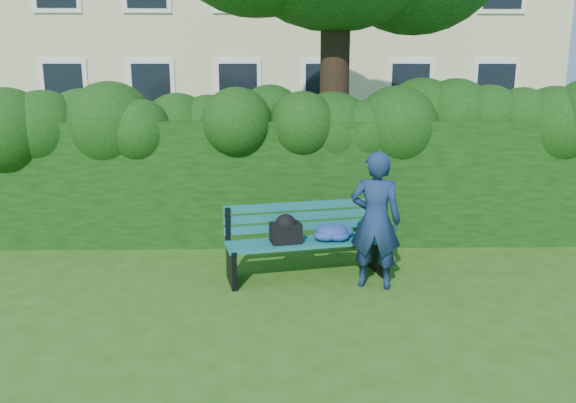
{
  "coord_description": "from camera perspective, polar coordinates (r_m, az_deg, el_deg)",
  "views": [
    {
      "loc": [
        -0.13,
        -5.95,
        2.48
      ],
      "look_at": [
        0.0,
        0.6,
        0.95
      ],
      "focal_mm": 35.0,
      "sensor_mm": 36.0,
      "label": 1
    }
  ],
  "objects": [
    {
      "name": "hedge",
      "position": [
        8.3,
        -0.22,
        2.17
      ],
      "size": [
        10.0,
        1.0,
        1.8
      ],
      "color": "black",
      "rests_on": "ground"
    },
    {
      "name": "park_bench",
      "position": [
        6.86,
        2.15,
        -3.64
      ],
      "size": [
        2.01,
        0.96,
        0.89
      ],
      "rotation": [
        0.0,
        0.0,
        0.22
      ],
      "color": "#115757",
      "rests_on": "ground"
    },
    {
      "name": "man_reading",
      "position": [
        6.52,
        8.88,
        -1.91
      ],
      "size": [
        0.67,
        0.53,
        1.61
      ],
      "primitive_type": "imported",
      "rotation": [
        0.0,
        0.0,
        2.87
      ],
      "color": "navy",
      "rests_on": "ground"
    },
    {
      "name": "ground",
      "position": [
        6.45,
        0.11,
        -9.48
      ],
      "size": [
        80.0,
        80.0,
        0.0
      ],
      "primitive_type": "plane",
      "color": "#275814",
      "rests_on": "ground"
    }
  ]
}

